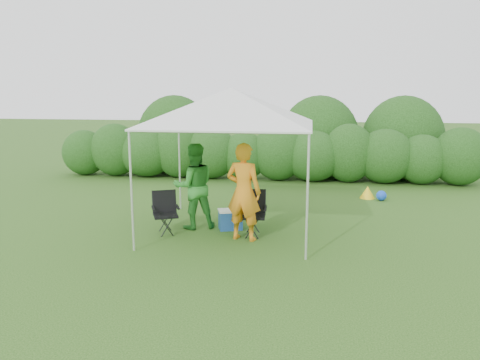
# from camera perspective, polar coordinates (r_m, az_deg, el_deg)

# --- Properties ---
(ground) EXTENTS (70.00, 70.00, 0.00)m
(ground) POSITION_cam_1_polar(r_m,az_deg,el_deg) (9.06, -1.51, -6.98)
(ground) COLOR #37621F
(hedge) EXTENTS (13.38, 1.53, 1.80)m
(hedge) POSITION_cam_1_polar(r_m,az_deg,el_deg) (14.70, 2.72, 3.21)
(hedge) COLOR #25551A
(hedge) RESTS_ON ground
(canopy) EXTENTS (3.10, 3.10, 2.83)m
(canopy) POSITION_cam_1_polar(r_m,az_deg,el_deg) (9.12, -1.03, 8.90)
(canopy) COLOR silver
(canopy) RESTS_ON ground
(chair_right) EXTENTS (0.57, 0.52, 0.87)m
(chair_right) POSITION_cam_1_polar(r_m,az_deg,el_deg) (9.11, 1.57, -3.63)
(chair_right) COLOR black
(chair_right) RESTS_ON ground
(chair_left) EXTENTS (0.63, 0.61, 0.83)m
(chair_left) POSITION_cam_1_polar(r_m,az_deg,el_deg) (9.34, -9.12, -3.55)
(chair_left) COLOR black
(chair_left) RESTS_ON ground
(man) EXTENTS (0.76, 0.59, 1.84)m
(man) POSITION_cam_1_polar(r_m,az_deg,el_deg) (8.69, 0.45, -1.45)
(man) COLOR orange
(man) RESTS_ON ground
(woman) EXTENTS (1.05, 0.95, 1.74)m
(woman) POSITION_cam_1_polar(r_m,az_deg,el_deg) (9.50, -5.62, -0.76)
(woman) COLOR #2F8A2D
(woman) RESTS_ON ground
(cooler) EXTENTS (0.57, 0.48, 0.40)m
(cooler) POSITION_cam_1_polar(r_m,az_deg,el_deg) (9.52, -1.18, -4.81)
(cooler) COLOR #1E4A8A
(cooler) RESTS_ON ground
(bottle) EXTENTS (0.07, 0.07, 0.25)m
(bottle) POSITION_cam_1_polar(r_m,az_deg,el_deg) (9.39, -0.87, -2.99)
(bottle) COLOR #592D0C
(bottle) RESTS_ON cooler
(lawn_toy) EXTENTS (0.65, 0.54, 0.32)m
(lawn_toy) POSITION_cam_1_polar(r_m,az_deg,el_deg) (12.63, 15.69, -1.54)
(lawn_toy) COLOR yellow
(lawn_toy) RESTS_ON ground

